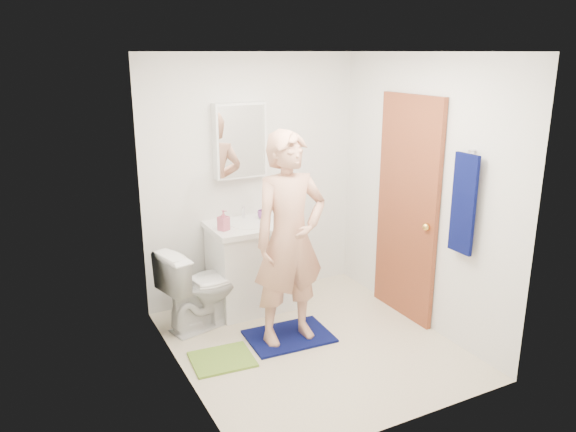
% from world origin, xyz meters
% --- Properties ---
extents(floor, '(2.20, 2.40, 0.02)m').
position_xyz_m(floor, '(0.00, 0.00, -0.01)').
color(floor, beige).
rests_on(floor, ground).
extents(ceiling, '(2.20, 2.40, 0.02)m').
position_xyz_m(ceiling, '(0.00, 0.00, 2.41)').
color(ceiling, white).
rests_on(ceiling, ground).
extents(wall_back, '(2.20, 0.02, 2.40)m').
position_xyz_m(wall_back, '(0.00, 1.21, 1.20)').
color(wall_back, silver).
rests_on(wall_back, ground).
extents(wall_front, '(2.20, 0.02, 2.40)m').
position_xyz_m(wall_front, '(0.00, -1.21, 1.20)').
color(wall_front, silver).
rests_on(wall_front, ground).
extents(wall_left, '(0.02, 2.40, 2.40)m').
position_xyz_m(wall_left, '(-1.11, 0.00, 1.20)').
color(wall_left, silver).
rests_on(wall_left, ground).
extents(wall_right, '(0.02, 2.40, 2.40)m').
position_xyz_m(wall_right, '(1.11, 0.00, 1.20)').
color(wall_right, silver).
rests_on(wall_right, ground).
extents(vanity_cabinet, '(0.75, 0.55, 0.80)m').
position_xyz_m(vanity_cabinet, '(-0.15, 0.91, 0.40)').
color(vanity_cabinet, white).
rests_on(vanity_cabinet, floor).
extents(countertop, '(0.79, 0.59, 0.05)m').
position_xyz_m(countertop, '(-0.15, 0.91, 0.83)').
color(countertop, white).
rests_on(countertop, vanity_cabinet).
extents(sink_basin, '(0.40, 0.40, 0.03)m').
position_xyz_m(sink_basin, '(-0.15, 0.91, 0.84)').
color(sink_basin, white).
rests_on(sink_basin, countertop).
extents(faucet, '(0.03, 0.03, 0.12)m').
position_xyz_m(faucet, '(-0.15, 1.09, 0.91)').
color(faucet, silver).
rests_on(faucet, countertop).
extents(medicine_cabinet, '(0.50, 0.12, 0.70)m').
position_xyz_m(medicine_cabinet, '(-0.15, 1.14, 1.60)').
color(medicine_cabinet, white).
rests_on(medicine_cabinet, wall_back).
extents(mirror_panel, '(0.46, 0.01, 0.66)m').
position_xyz_m(mirror_panel, '(-0.15, 1.08, 1.60)').
color(mirror_panel, white).
rests_on(mirror_panel, wall_back).
extents(door, '(0.05, 0.80, 2.05)m').
position_xyz_m(door, '(1.07, 0.15, 1.02)').
color(door, '#9C4B2B').
rests_on(door, ground).
extents(door_knob, '(0.07, 0.07, 0.07)m').
position_xyz_m(door_knob, '(1.03, -0.17, 0.95)').
color(door_knob, gold).
rests_on(door_knob, door).
extents(towel, '(0.03, 0.24, 0.80)m').
position_xyz_m(towel, '(1.03, -0.57, 1.25)').
color(towel, '#070D46').
rests_on(towel, wall_right).
extents(towel_hook, '(0.06, 0.02, 0.02)m').
position_xyz_m(towel_hook, '(1.07, -0.57, 1.67)').
color(towel_hook, silver).
rests_on(towel_hook, wall_right).
extents(toilet, '(0.83, 0.60, 0.76)m').
position_xyz_m(toilet, '(-0.71, 0.75, 0.38)').
color(toilet, white).
rests_on(toilet, floor).
extents(bath_mat, '(0.74, 0.55, 0.02)m').
position_xyz_m(bath_mat, '(-0.12, 0.19, 0.01)').
color(bath_mat, '#070D46').
rests_on(bath_mat, floor).
extents(green_rug, '(0.52, 0.45, 0.02)m').
position_xyz_m(green_rug, '(-0.77, 0.10, 0.01)').
color(green_rug, olive).
rests_on(green_rug, floor).
extents(soap_dispenser, '(0.11, 0.11, 0.19)m').
position_xyz_m(soap_dispenser, '(-0.45, 0.84, 0.94)').
color(soap_dispenser, '#CB5E78').
rests_on(soap_dispenser, countertop).
extents(toothbrush_cup, '(0.12, 0.12, 0.09)m').
position_xyz_m(toothbrush_cup, '(0.01, 0.99, 0.89)').
color(toothbrush_cup, '#7F408E').
rests_on(toothbrush_cup, countertop).
extents(man, '(0.67, 0.45, 1.79)m').
position_xyz_m(man, '(-0.13, 0.16, 0.92)').
color(man, tan).
rests_on(man, bath_mat).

